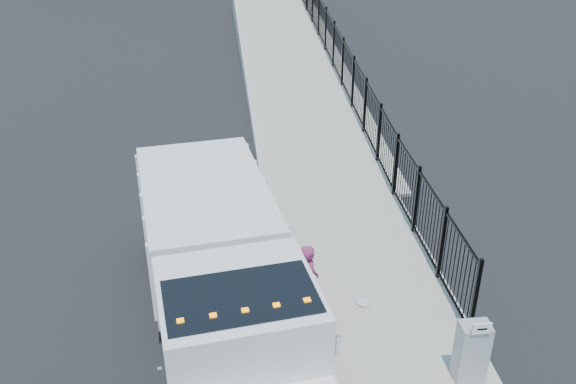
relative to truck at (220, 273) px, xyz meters
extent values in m
plane|color=black|center=(1.39, 1.30, -1.57)|extent=(120.00, 120.00, 0.00)
cube|color=#9E998E|center=(3.31, -0.70, -1.51)|extent=(3.55, 12.00, 0.12)
cube|color=#ADAAA3|center=(1.39, -0.70, -1.49)|extent=(0.30, 12.00, 0.16)
cube|color=#9E998E|center=(3.51, 17.30, -1.57)|extent=(3.95, 24.06, 3.19)
cube|color=black|center=(4.94, 13.30, -0.67)|extent=(0.10, 28.00, 1.80)
cube|color=black|center=(-0.06, 0.41, -0.98)|extent=(2.09, 7.36, 0.24)
cube|color=white|center=(0.29, -2.03, 0.09)|extent=(2.82, 2.69, 2.14)
cube|color=black|center=(0.33, -2.30, 0.74)|extent=(2.53, 1.71, 0.91)
cube|color=white|center=(-0.25, 1.78, 0.09)|extent=(3.18, 4.82, 1.82)
cube|color=silver|center=(-0.88, -3.28, 0.58)|extent=(0.07, 0.07, 0.37)
cube|color=silver|center=(1.77, -2.91, 0.58)|extent=(0.07, 0.07, 0.37)
cube|color=orange|center=(-0.57, -2.81, 1.19)|extent=(0.12, 0.10, 0.06)
cube|color=orange|center=(-0.10, -2.74, 1.19)|extent=(0.12, 0.10, 0.06)
cube|color=orange|center=(0.38, -2.67, 1.19)|extent=(0.12, 0.10, 0.06)
cube|color=orange|center=(0.86, -2.60, 1.19)|extent=(0.12, 0.10, 0.06)
cube|color=orange|center=(1.33, -2.53, 1.19)|extent=(0.12, 0.10, 0.06)
cylinder|color=black|center=(-1.46, 2.26, -1.03)|extent=(0.49, 1.11, 1.07)
cylinder|color=black|center=(0.77, 2.58, -1.03)|extent=(0.49, 1.11, 1.07)
cylinder|color=black|center=(-1.62, 3.43, -1.03)|extent=(0.49, 1.11, 1.07)
cylinder|color=black|center=(0.60, 3.74, -1.03)|extent=(0.49, 1.11, 1.07)
imported|color=#8A2A56|center=(1.80, 0.36, -0.60)|extent=(0.45, 0.65, 1.69)
cube|color=gray|center=(4.49, -1.82, -0.82)|extent=(0.55, 0.40, 1.25)
cube|color=white|center=(4.49, -2.04, -0.09)|extent=(0.35, 0.04, 0.22)
ellipsoid|color=silver|center=(3.03, 0.54, -1.41)|extent=(0.30, 0.30, 0.08)
camera|label=1|loc=(0.17, -10.24, 7.34)|focal=40.00mm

